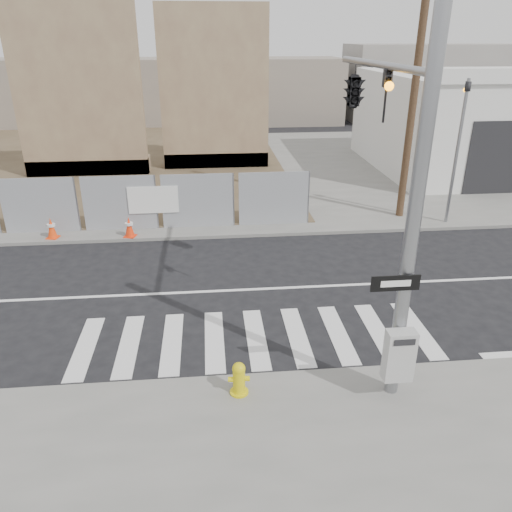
{
  "coord_description": "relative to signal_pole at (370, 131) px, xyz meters",
  "views": [
    {
      "loc": [
        -1.0,
        -12.58,
        6.66
      ],
      "look_at": [
        0.17,
        -0.79,
        1.4
      ],
      "focal_mm": 35.0,
      "sensor_mm": 36.0,
      "label": 1
    }
  ],
  "objects": [
    {
      "name": "traffic_cone_d",
      "position": [
        -6.32,
        6.27,
        -4.3
      ],
      "size": [
        0.48,
        0.48,
        0.74
      ],
      "rotation": [
        0.0,
        0.0,
        -0.3
      ],
      "color": "#FF330D",
      "rests_on": "sidewalk_far"
    },
    {
      "name": "fire_hydrant",
      "position": [
        -3.04,
        -2.55,
        -4.31
      ],
      "size": [
        0.44,
        0.42,
        0.71
      ],
      "rotation": [
        0.0,
        0.0,
        -0.14
      ],
      "color": "#D9C80C",
      "rests_on": "sidewalk_near"
    },
    {
      "name": "utility_pole_right",
      "position": [
        4.01,
        7.55,
        0.42
      ],
      "size": [
        1.6,
        0.28,
        10.0
      ],
      "color": "#4D3624",
      "rests_on": "sidewalk_far"
    },
    {
      "name": "sidewalk_far",
      "position": [
        -2.49,
        16.05,
        -4.72
      ],
      "size": [
        50.0,
        20.0,
        0.12
      ],
      "primitive_type": "cube",
      "color": "slate",
      "rests_on": "ground"
    },
    {
      "name": "signal_pole",
      "position": [
        0.0,
        0.0,
        0.0
      ],
      "size": [
        0.96,
        5.87,
        7.0
      ],
      "color": "gray",
      "rests_on": "sidewalk_near"
    },
    {
      "name": "concrete_wall_right",
      "position": [
        -2.99,
        16.13,
        -1.4
      ],
      "size": [
        5.5,
        1.3,
        8.0
      ],
      "color": "#7B6049",
      "rests_on": "sidewalk_far"
    },
    {
      "name": "far_signal_pole",
      "position": [
        5.51,
        6.65,
        -1.3
      ],
      "size": [
        0.16,
        0.2,
        5.6
      ],
      "color": "gray",
      "rests_on": "sidewalk_far"
    },
    {
      "name": "auto_shop",
      "position": [
        11.5,
        15.01,
        -2.25
      ],
      "size": [
        12.0,
        10.2,
        5.95
      ],
      "color": "silver",
      "rests_on": "sidewalk_far"
    },
    {
      "name": "traffic_cone_c",
      "position": [
        -9.02,
        6.41,
        -4.3
      ],
      "size": [
        0.46,
        0.46,
        0.74
      ],
      "rotation": [
        0.0,
        0.0,
        -0.23
      ],
      "color": "#FF400D",
      "rests_on": "sidewalk_far"
    },
    {
      "name": "concrete_wall_left",
      "position": [
        -9.49,
        15.13,
        -1.4
      ],
      "size": [
        6.0,
        1.3,
        8.0
      ],
      "color": "#7B6049",
      "rests_on": "sidewalk_far"
    },
    {
      "name": "ground",
      "position": [
        -2.49,
        2.05,
        -4.78
      ],
      "size": [
        100.0,
        100.0,
        0.0
      ],
      "primitive_type": "plane",
      "color": "black",
      "rests_on": "ground"
    }
  ]
}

